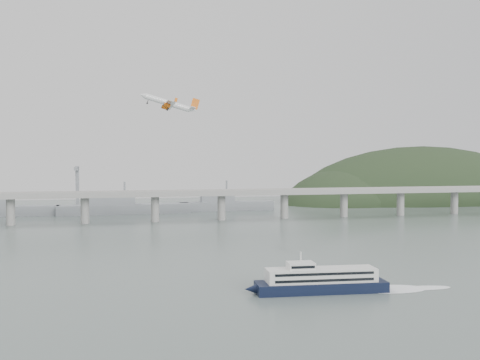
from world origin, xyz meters
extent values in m
plane|color=#55635F|center=(0.00, 0.00, 0.00)|extent=(900.00, 900.00, 0.00)
cube|color=gray|center=(0.00, 200.00, 20.00)|extent=(800.00, 22.00, 2.20)
cube|color=gray|center=(0.00, 189.50, 22.00)|extent=(800.00, 0.60, 1.80)
cube|color=gray|center=(0.00, 210.50, 22.00)|extent=(800.00, 0.60, 1.80)
cylinder|color=gray|center=(-130.00, 200.00, 9.50)|extent=(6.00, 6.00, 21.00)
cylinder|color=gray|center=(-80.00, 200.00, 9.50)|extent=(6.00, 6.00, 21.00)
cylinder|color=gray|center=(-30.00, 200.00, 9.50)|extent=(6.00, 6.00, 21.00)
cylinder|color=gray|center=(20.00, 200.00, 9.50)|extent=(6.00, 6.00, 21.00)
cylinder|color=gray|center=(70.00, 200.00, 9.50)|extent=(6.00, 6.00, 21.00)
cylinder|color=gray|center=(120.00, 200.00, 9.50)|extent=(6.00, 6.00, 21.00)
cylinder|color=gray|center=(170.00, 200.00, 9.50)|extent=(6.00, 6.00, 21.00)
cylinder|color=gray|center=(220.00, 200.00, 9.50)|extent=(6.00, 6.00, 21.00)
ellipsoid|color=black|center=(270.00, 330.00, -18.00)|extent=(320.00, 150.00, 156.00)
ellipsoid|color=black|center=(175.00, 320.00, -12.00)|extent=(140.00, 110.00, 96.00)
cube|color=slate|center=(-50.00, 265.00, 4.00)|extent=(110.55, 21.43, 8.00)
cube|color=slate|center=(-61.00, 265.00, 12.00)|extent=(39.01, 16.73, 8.00)
cylinder|color=slate|center=(-50.00, 265.00, 20.00)|extent=(1.60, 1.60, 14.00)
cube|color=slate|center=(40.00, 275.00, 4.00)|extent=(85.00, 13.60, 8.00)
cube|color=slate|center=(31.50, 275.00, 12.00)|extent=(29.75, 11.90, 8.00)
cylinder|color=slate|center=(40.00, 275.00, 20.00)|extent=(1.60, 1.60, 14.00)
cube|color=slate|center=(-90.00, 300.00, 20.00)|extent=(3.00, 3.00, 40.00)
cube|color=slate|center=(-90.00, 290.00, 38.00)|extent=(3.00, 28.00, 3.00)
cube|color=black|center=(8.30, -32.99, 1.84)|extent=(46.81, 14.80, 3.68)
cone|color=black|center=(-16.49, -30.94, 1.84)|extent=(4.89, 4.05, 3.68)
cube|color=silver|center=(8.30, -32.99, 5.99)|extent=(39.31, 12.36, 4.61)
cube|color=black|center=(7.91, -37.62, 7.18)|extent=(34.90, 3.02, 0.92)
cube|color=black|center=(7.91, -37.62, 4.97)|extent=(34.90, 3.02, 0.92)
cube|color=black|center=(8.68, -28.35, 7.18)|extent=(34.90, 3.02, 0.92)
cube|color=black|center=(8.68, -28.35, 4.97)|extent=(34.90, 3.02, 0.92)
cube|color=silver|center=(0.95, -32.38, 9.49)|extent=(9.71, 7.18, 2.39)
cube|color=black|center=(0.68, -35.64, 9.49)|extent=(8.27, 0.79, 0.92)
cylinder|color=silver|center=(0.95, -32.38, 12.44)|extent=(0.50, 0.50, 3.68)
ellipsoid|color=white|center=(34.00, -35.10, 0.05)|extent=(27.53, 15.40, 0.18)
ellipsoid|color=white|center=(46.85, -36.16, 0.05)|extent=(20.37, 8.24, 0.18)
cylinder|color=white|center=(-31.78, 91.53, 76.97)|extent=(24.67, 4.66, 9.77)
cone|color=white|center=(-45.30, 91.65, 80.80)|extent=(4.42, 3.38, 4.04)
cone|color=white|center=(-17.71, 91.43, 73.45)|extent=(5.21, 3.36, 4.28)
cube|color=white|center=(-31.17, 91.48, 75.89)|extent=(4.47, 29.88, 2.99)
cube|color=white|center=(-18.39, 91.47, 74.28)|extent=(2.82, 10.56, 1.51)
cube|color=orange|center=(-16.75, 91.60, 76.83)|extent=(5.36, 0.63, 6.58)
cylinder|color=orange|center=(-32.80, 96.25, 74.82)|extent=(4.21, 2.25, 2.98)
cylinder|color=black|center=(-34.57, 96.27, 75.33)|extent=(0.88, 2.04, 2.03)
cube|color=white|center=(-32.56, 96.30, 75.67)|extent=(2.40, 0.29, 1.62)
cylinder|color=orange|center=(-32.75, 86.60, 75.31)|extent=(4.21, 2.25, 2.98)
cylinder|color=black|center=(-34.52, 86.62, 75.81)|extent=(0.88, 2.04, 2.03)
cube|color=white|center=(-32.51, 86.65, 76.16)|extent=(2.40, 0.29, 1.62)
cylinder|color=black|center=(-31.61, 93.68, 74.26)|extent=(0.88, 0.42, 2.13)
cylinder|color=black|center=(-31.87, 93.63, 73.33)|extent=(1.19, 0.41, 1.21)
cylinder|color=black|center=(-31.59, 89.12, 74.49)|extent=(0.88, 0.42, 2.13)
cylinder|color=black|center=(-31.85, 89.07, 73.56)|extent=(1.19, 0.41, 1.21)
cylinder|color=black|center=(-42.59, 91.50, 77.48)|extent=(0.88, 0.42, 2.13)
cylinder|color=black|center=(-42.85, 91.45, 76.55)|extent=(1.19, 0.41, 1.21)
cube|color=orange|center=(-29.27, 106.43, 75.67)|extent=(1.93, 0.29, 2.42)
cube|color=orange|center=(-29.11, 76.60, 77.18)|extent=(1.93, 0.29, 2.42)
camera|label=1|loc=(-64.43, -215.93, 46.76)|focal=42.00mm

